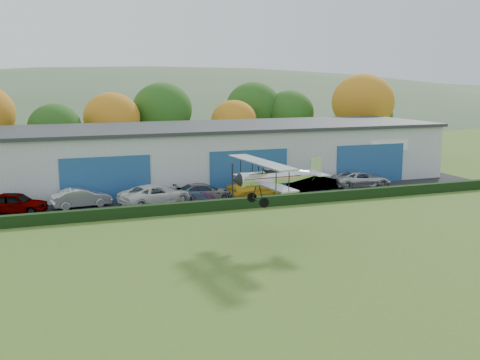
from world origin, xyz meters
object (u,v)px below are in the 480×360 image
object	(u,v)px
car_3	(203,192)
hangar	(226,152)
car_5	(313,182)
car_2	(156,195)
car_4	(256,187)
car_6	(362,179)
car_1	(81,198)
biplane	(274,176)
car_0	(16,203)

from	to	relation	value
car_3	hangar	bearing A→B (deg)	-27.85
hangar	car_5	bearing A→B (deg)	-54.25
car_2	car_5	world-z (taller)	car_2
car_4	car_3	bearing A→B (deg)	76.83
car_6	car_1	bearing A→B (deg)	97.47
car_3	car_4	bearing A→B (deg)	-91.45
car_1	car_2	distance (m)	5.56
car_2	biplane	bearing A→B (deg)	-177.09
car_5	biplane	distance (m)	16.35
car_3	car_5	size ratio (longest dim) A/B	1.05
car_5	car_4	bearing A→B (deg)	90.27
hangar	car_3	distance (m)	9.68
car_3	car_2	bearing A→B (deg)	98.16
hangar	car_1	size ratio (longest dim) A/B	9.27
hangar	car_6	size ratio (longest dim) A/B	7.85
car_1	car_4	world-z (taller)	car_4
hangar	car_0	world-z (taller)	hangar
car_3	car_4	world-z (taller)	car_4
car_0	car_5	xyz separation A→B (m)	(24.01, 0.40, -0.03)
car_6	car_3	bearing A→B (deg)	100.06
car_3	car_5	distance (m)	10.11
car_2	car_6	xyz separation A→B (m)	(18.68, 0.86, -0.07)
biplane	car_6	bearing A→B (deg)	37.73
car_5	biplane	bearing A→B (deg)	134.27
car_0	car_2	bearing A→B (deg)	-72.42
car_3	car_5	bearing A→B (deg)	-83.52
car_5	car_6	size ratio (longest dim) A/B	0.86
hangar	car_0	bearing A→B (deg)	-157.20
car_2	car_3	world-z (taller)	car_2
biplane	car_0	bearing A→B (deg)	134.74
hangar	car_3	bearing A→B (deg)	-119.83
car_3	car_6	xyz separation A→B (m)	(14.75, 0.44, 0.04)
car_1	car_3	xyz separation A→B (m)	(9.34, -0.81, -0.05)
car_3	car_6	distance (m)	14.76
hangar	car_2	distance (m)	12.37
car_3	biplane	world-z (taller)	biplane
car_1	biplane	xyz separation A→B (m)	(10.11, -13.08, 3.20)
car_0	biplane	bearing A→B (deg)	-108.49
car_1	car_4	bearing A→B (deg)	-103.08
car_3	car_0	bearing A→B (deg)	90.36
car_2	car_3	size ratio (longest dim) A/B	1.23
car_3	car_1	bearing A→B (deg)	87.00
car_6	car_0	bearing A→B (deg)	98.45
car_2	biplane	distance (m)	13.11
hangar	car_5	world-z (taller)	hangar
car_5	biplane	world-z (taller)	biplane
car_5	car_6	distance (m)	4.69
car_1	car_2	bearing A→B (deg)	-111.48
car_0	car_6	size ratio (longest dim) A/B	0.86
car_4	car_0	bearing A→B (deg)	78.20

